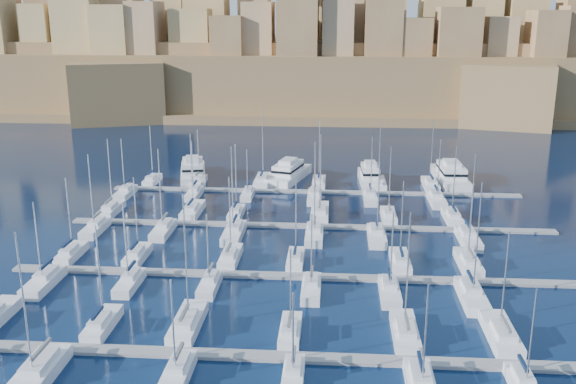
# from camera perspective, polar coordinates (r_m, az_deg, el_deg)

# --- Properties ---
(ground) EXTENTS (600.00, 600.00, 0.00)m
(ground) POSITION_cam_1_polar(r_m,az_deg,el_deg) (102.43, 1.67, -4.96)
(ground) COLOR black
(ground) RESTS_ON ground
(pontoon_near) EXTENTS (84.00, 2.00, 0.40)m
(pontoon_near) POSITION_cam_1_polar(r_m,az_deg,el_deg) (71.60, 0.39, -14.49)
(pontoon_near) COLOR slate
(pontoon_near) RESTS_ON ground
(pontoon_mid_near) EXTENTS (84.00, 2.00, 0.40)m
(pontoon_mid_near) POSITION_cam_1_polar(r_m,az_deg,el_deg) (91.24, 1.33, -7.51)
(pontoon_mid_near) COLOR slate
(pontoon_mid_near) RESTS_ON ground
(pontoon_mid_far) EXTENTS (84.00, 2.00, 0.40)m
(pontoon_mid_far) POSITION_cam_1_polar(r_m,az_deg,el_deg) (111.76, 1.91, -3.05)
(pontoon_mid_far) COLOR slate
(pontoon_mid_far) RESTS_ON ground
(pontoon_far) EXTENTS (84.00, 2.00, 0.40)m
(pontoon_far) POSITION_cam_1_polar(r_m,az_deg,el_deg) (132.75, 2.30, 0.02)
(pontoon_far) COLOR slate
(pontoon_far) RESTS_ON ground
(sailboat_1) EXTENTS (2.47, 8.24, 13.18)m
(sailboat_1) POSITION_cam_1_polar(r_m,az_deg,el_deg) (80.26, -16.19, -11.19)
(sailboat_1) COLOR silver
(sailboat_1) RESTS_ON ground
(sailboat_2) EXTENTS (3.02, 10.05, 16.74)m
(sailboat_2) POSITION_cam_1_polar(r_m,az_deg,el_deg) (78.22, -8.92, -11.42)
(sailboat_2) COLOR silver
(sailboat_2) RESTS_ON ground
(sailboat_3) EXTENTS (2.38, 7.92, 10.97)m
(sailboat_3) POSITION_cam_1_polar(r_m,az_deg,el_deg) (75.62, 0.20, -12.29)
(sailboat_3) COLOR silver
(sailboat_3) RESTS_ON ground
(sailboat_4) EXTENTS (2.82, 9.42, 15.32)m
(sailboat_4) POSITION_cam_1_polar(r_m,az_deg,el_deg) (76.58, 10.35, -12.14)
(sailboat_4) COLOR silver
(sailboat_4) RESTS_ON ground
(sailboat_5) EXTENTS (3.00, 10.01, 13.25)m
(sailboat_5) POSITION_cam_1_polar(r_m,az_deg,el_deg) (78.80, 18.41, -11.91)
(sailboat_5) COLOR silver
(sailboat_5) RESTS_ON ground
(sailboat_7) EXTENTS (3.29, 10.97, 16.65)m
(sailboat_7) POSITION_cam_1_polar(r_m,az_deg,el_deg) (72.15, -21.47, -14.91)
(sailboat_7) COLOR silver
(sailboat_7) RESTS_ON ground
(sailboat_8) EXTENTS (2.49, 8.31, 11.68)m
(sailboat_8) POSITION_cam_1_polar(r_m,az_deg,el_deg) (68.67, -9.83, -15.68)
(sailboat_8) COLOR silver
(sailboat_8) RESTS_ON ground
(sailboat_9) EXTENTS (2.14, 7.14, 10.39)m
(sailboat_9) POSITION_cam_1_polar(r_m,az_deg,el_deg) (67.50, 0.47, -16.05)
(sailboat_9) COLOR silver
(sailboat_9) RESTS_ON ground
(sailboat_12) EXTENTS (2.47, 8.25, 12.79)m
(sailboat_12) POSITION_cam_1_polar(r_m,az_deg,el_deg) (103.49, -18.71, -5.18)
(sailboat_12) COLOR silver
(sailboat_12) RESTS_ON ground
(sailboat_13) EXTENTS (2.49, 8.28, 13.04)m
(sailboat_13) POSITION_cam_1_polar(r_m,az_deg,el_deg) (100.01, -13.23, -5.47)
(sailboat_13) COLOR silver
(sailboat_13) RESTS_ON ground
(sailboat_14) EXTENTS (2.62, 8.75, 13.28)m
(sailboat_14) POSITION_cam_1_polar(r_m,az_deg,el_deg) (97.01, -5.15, -5.77)
(sailboat_14) COLOR silver
(sailboat_14) RESTS_ON ground
(sailboat_15) EXTENTS (2.42, 8.06, 13.21)m
(sailboat_15) POSITION_cam_1_polar(r_m,az_deg,el_deg) (95.64, 0.67, -6.03)
(sailboat_15) COLOR silver
(sailboat_15) RESTS_ON ground
(sailboat_16) EXTENTS (2.67, 8.90, 13.15)m
(sailboat_16) POSITION_cam_1_polar(r_m,az_deg,el_deg) (96.39, 9.94, -6.10)
(sailboat_16) COLOR silver
(sailboat_16) RESTS_ON ground
(sailboat_17) EXTENTS (2.84, 9.48, 12.97)m
(sailboat_17) POSITION_cam_1_polar(r_m,az_deg,el_deg) (98.18, 15.74, -6.06)
(sailboat_17) COLOR silver
(sailboat_17) RESTS_ON ground
(sailboat_18) EXTENTS (2.81, 9.37, 12.53)m
(sailboat_18) POSITION_cam_1_polar(r_m,az_deg,el_deg) (94.37, -20.87, -7.44)
(sailboat_18) COLOR silver
(sailboat_18) RESTS_ON ground
(sailboat_19) EXTENTS (2.41, 8.03, 12.28)m
(sailboat_19) POSITION_cam_1_polar(r_m,az_deg,el_deg) (90.70, -13.89, -7.79)
(sailboat_19) COLOR silver
(sailboat_19) RESTS_ON ground
(sailboat_20) EXTENTS (2.33, 7.76, 11.14)m
(sailboat_20) POSITION_cam_1_polar(r_m,az_deg,el_deg) (88.12, -6.98, -8.15)
(sailboat_20) COLOR silver
(sailboat_20) RESTS_ON ground
(sailboat_21) EXTENTS (2.51, 8.37, 11.55)m
(sailboat_21) POSITION_cam_1_polar(r_m,az_deg,el_deg) (86.34, 2.08, -8.55)
(sailboat_21) COLOR silver
(sailboat_21) RESTS_ON ground
(sailboat_22) EXTENTS (2.56, 8.55, 12.12)m
(sailboat_22) POSITION_cam_1_polar(r_m,az_deg,el_deg) (86.55, 9.01, -8.68)
(sailboat_22) COLOR silver
(sailboat_22) RESTS_ON ground
(sailboat_23) EXTENTS (2.95, 9.85, 16.40)m
(sailboat_23) POSITION_cam_1_polar(r_m,az_deg,el_deg) (87.52, 16.01, -8.81)
(sailboat_23) COLOR silver
(sailboat_23) RESTS_ON ground
(sailboat_24) EXTENTS (2.66, 8.87, 14.19)m
(sailboat_24) POSITION_cam_1_polar(r_m,az_deg,el_deg) (123.61, -15.42, -1.49)
(sailboat_24) COLOR silver
(sailboat_24) RESTS_ON ground
(sailboat_25) EXTENTS (2.97, 9.92, 15.28)m
(sailboat_25) POSITION_cam_1_polar(r_m,az_deg,el_deg) (119.90, -8.48, -1.61)
(sailboat_25) COLOR silver
(sailboat_25) RESTS_ON ground
(sailboat_26) EXTENTS (2.38, 7.94, 13.72)m
(sailboat_26) POSITION_cam_1_polar(r_m,az_deg,el_deg) (117.47, -4.63, -1.87)
(sailboat_26) COLOR silver
(sailboat_26) RESTS_ON ground
(sailboat_27) EXTENTS (3.16, 10.54, 15.41)m
(sailboat_27) POSITION_cam_1_polar(r_m,az_deg,el_deg) (117.36, 2.85, -1.83)
(sailboat_27) COLOR silver
(sailboat_27) RESTS_ON ground
(sailboat_28) EXTENTS (2.55, 8.50, 13.66)m
(sailboat_28) POSITION_cam_1_polar(r_m,az_deg,el_deg) (116.82, 8.93, -2.11)
(sailboat_28) COLOR silver
(sailboat_28) RESTS_ON ground
(sailboat_29) EXTENTS (2.69, 8.96, 13.76)m
(sailboat_29) POSITION_cam_1_polar(r_m,az_deg,el_deg) (118.55, 14.40, -2.16)
(sailboat_29) COLOR silver
(sailboat_29) RESTS_ON ground
(sailboat_30) EXTENTS (2.61, 8.70, 13.96)m
(sailboat_30) POSITION_cam_1_polar(r_m,az_deg,el_deg) (113.92, -16.75, -3.08)
(sailboat_30) COLOR silver
(sailboat_30) RESTS_ON ground
(sailboat_31) EXTENTS (2.67, 8.90, 15.07)m
(sailboat_31) POSITION_cam_1_polar(r_m,az_deg,el_deg) (110.21, -11.03, -3.31)
(sailboat_31) COLOR silver
(sailboat_31) RESTS_ON ground
(sailboat_32) EXTENTS (3.01, 10.04, 15.81)m
(sailboat_32) POSITION_cam_1_polar(r_m,az_deg,el_deg) (107.19, -4.83, -3.61)
(sailboat_32) COLOR silver
(sailboat_32) RESTS_ON ground
(sailboat_33) EXTENTS (2.86, 9.55, 14.99)m
(sailboat_33) POSITION_cam_1_polar(r_m,az_deg,el_deg) (106.20, 2.36, -3.76)
(sailboat_33) COLOR silver
(sailboat_33) RESTS_ON ground
(sailboat_34) EXTENTS (2.84, 9.46, 13.53)m
(sailboat_34) POSITION_cam_1_polar(r_m,az_deg,el_deg) (106.45, 7.88, -3.86)
(sailboat_34) COLOR silver
(sailboat_34) RESTS_ON ground
(sailboat_35) EXTENTS (2.92, 9.72, 15.21)m
(sailboat_35) POSITION_cam_1_polar(r_m,az_deg,el_deg) (108.34, 15.72, -3.96)
(sailboat_35) COLOR silver
(sailboat_35) RESTS_ON ground
(sailboat_36) EXTENTS (2.41, 8.02, 12.85)m
(sailboat_36) POSITION_cam_1_polar(r_m,az_deg,el_deg) (142.86, -11.98, 1.04)
(sailboat_36) COLOR silver
(sailboat_36) RESTS_ON ground
(sailboat_37) EXTENTS (2.32, 7.73, 12.22)m
(sailboat_37) POSITION_cam_1_polar(r_m,az_deg,el_deg) (140.21, -7.93, 0.96)
(sailboat_37) COLOR silver
(sailboat_37) RESTS_ON ground
(sailboat_38) EXTENTS (3.12, 10.40, 17.24)m
(sailboat_38) POSITION_cam_1_polar(r_m,az_deg,el_deg) (139.25, -2.27, 1.02)
(sailboat_38) COLOR silver
(sailboat_38) RESTS_ON ground
(sailboat_39) EXTENTS (2.75, 9.17, 14.37)m
(sailboat_39) POSITION_cam_1_polar(r_m,az_deg,el_deg) (137.86, 2.76, 0.85)
(sailboat_39) COLOR silver
(sailboat_39) RESTS_ON ground
(sailboat_40) EXTENTS (2.90, 9.68, 13.92)m
(sailboat_40) POSITION_cam_1_polar(r_m,az_deg,el_deg) (138.40, 8.05, 0.77)
(sailboat_40) COLOR silver
(sailboat_40) RESTS_ON ground
(sailboat_41) EXTENTS (2.89, 9.64, 14.46)m
(sailboat_41) POSITION_cam_1_polar(r_m,az_deg,el_deg) (139.56, 12.54, 0.67)
(sailboat_41) COLOR silver
(sailboat_41) RESTS_ON ground
(sailboat_42) EXTENTS (2.57, 8.56, 12.20)m
(sailboat_42) POSITION_cam_1_polar(r_m,az_deg,el_deg) (134.37, -14.24, -0.04)
(sailboat_42) COLOR silver
(sailboat_42) RESTS_ON ground
(sailboat_43) EXTENTS (2.44, 8.14, 11.89)m
(sailboat_43) POSITION_cam_1_polar(r_m,az_deg,el_deg) (130.83, -8.34, -0.14)
(sailboat_43) COLOR silver
(sailboat_43) RESTS_ON ground
(sailboat_44) EXTENTS (2.16, 7.21, 10.30)m
(sailboat_44) POSITION_cam_1_polar(r_m,az_deg,el_deg) (129.37, -3.59, -0.19)
(sailboat_44) COLOR silver
(sailboat_44) RESTS_ON ground
(sailboat_45) EXTENTS (2.70, 9.00, 12.27)m
(sailboat_45) POSITION_cam_1_polar(r_m,az_deg,el_deg) (127.43, 2.37, -0.41)
(sailboat_45) COLOR silver
(sailboat_45) RESTS_ON ground
(sailboat_46) EXTENTS (2.59, 8.64, 13.32)m
(sailboat_46) POSITION_cam_1_polar(r_m,az_deg,el_deg) (127.74, 7.32, -0.49)
(sailboat_46) COLOR silver
(sailboat_46) RESTS_ON ground
(sailboat_47) EXTENTS (2.85, 9.50, 13.09)m
(sailboat_47) POSITION_cam_1_polar(r_m,az_deg,el_deg) (128.72, 13.07, -0.65)
(sailboat_47) COLOR silver
(sailboat_47) RESTS_ON ground
(motor_yacht_a) EXTENTS (8.99, 18.40, 5.25)m
(motor_yacht_a) POSITION_cam_1_polar(r_m,az_deg,el_deg) (145.43, -8.45, 1.89)
(motor_yacht_a) COLOR silver
(motor_yacht_a) RESTS_ON ground
(motor_yacht_b) EXTENTS (9.30, 17.63, 5.25)m
(motor_yacht_b) POSITION_cam_1_polar(r_m,az_deg,el_deg) (141.95, 0.07, 1.72)
(motor_yacht_b) COLOR silver
(motor_yacht_b) RESTS_ON ground
(motor_yacht_c) EXTENTS (4.74, 14.17, 5.25)m
(motor_yacht_c) POSITION_cam_1_polar(r_m,az_deg,el_deg) (140.47, 7.28, 1.44)
(motor_yacht_c) COLOR silver
(motor_yacht_c) RESTS_ON ground
(motor_yacht_d) EXTENTS (6.03, 18.96, 5.25)m
(motor_yacht_d) POSITION_cam_1_polar(r_m,az_deg,el_deg) (144.76, 14.25, 1.50)
(motor_yacht_d) COLOR silver
(motor_yacht_d) RESTS_ON ground
(fortified_city) EXTENTS (460.00, 108.95, 59.52)m
(fortified_city) POSITION_cam_1_polar(r_m,az_deg,el_deg) (251.90, 3.30, 10.89)
(fortified_city) COLOR brown
(fortified_city) RESTS_ON ground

